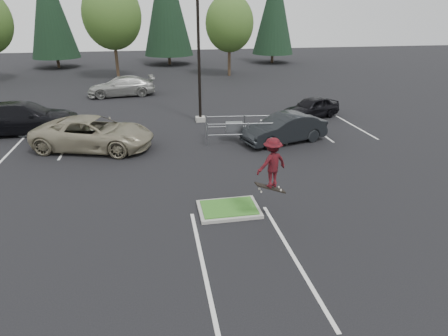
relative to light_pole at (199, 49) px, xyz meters
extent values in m
plane|color=black|center=(-0.50, -12.00, -4.56)|extent=(120.00, 120.00, 0.00)
cube|color=gray|center=(-0.50, -12.00, -4.50)|extent=(2.20, 1.60, 0.12)
cube|color=#2C641F|center=(-0.50, -12.00, -4.42)|extent=(1.95, 1.35, 0.05)
cube|color=silver|center=(-5.00, -3.00, -4.56)|extent=(0.12, 5.20, 0.01)
cube|color=silver|center=(-7.70, -3.00, -4.56)|extent=(0.12, 5.20, 0.01)
cube|color=silver|center=(-10.40, -3.00, -4.56)|extent=(0.12, 5.20, 0.01)
cube|color=silver|center=(4.00, -3.00, -4.56)|extent=(0.12, 5.20, 0.01)
cube|color=silver|center=(6.70, -3.00, -4.56)|extent=(0.12, 5.20, 0.01)
cube|color=silver|center=(9.40, -3.00, -4.56)|extent=(0.12, 5.20, 0.01)
cube|color=silver|center=(-1.85, -15.00, -4.56)|extent=(0.12, 6.00, 0.01)
cube|color=silver|center=(0.85, -15.00, -4.56)|extent=(0.12, 6.00, 0.01)
cube|color=gray|center=(0.00, 0.00, -4.41)|extent=(0.60, 0.60, 0.30)
cylinder|color=black|center=(0.00, 0.00, 0.44)|extent=(0.18, 0.18, 10.00)
cylinder|color=#38281C|center=(-6.50, 18.50, -2.81)|extent=(0.32, 0.32, 3.50)
ellipsoid|color=#2D561F|center=(-6.50, 18.50, 1.70)|extent=(5.89, 5.89, 6.77)
sphere|color=#2D561F|center=(-5.90, 18.20, 0.96)|extent=(3.68, 3.68, 3.68)
sphere|color=#2D561F|center=(-7.00, 18.90, 1.15)|extent=(4.05, 4.05, 4.05)
cylinder|color=#38281C|center=(5.50, 17.80, -3.04)|extent=(0.32, 0.32, 3.04)
ellipsoid|color=#2D561F|center=(5.50, 17.80, 0.88)|extent=(5.12, 5.12, 5.89)
sphere|color=#2D561F|center=(6.10, 17.50, 0.24)|extent=(3.20, 3.20, 3.20)
sphere|color=#2D561F|center=(5.00, 18.20, 0.40)|extent=(3.52, 3.52, 3.52)
cylinder|color=#38281C|center=(-14.50, 28.00, -3.96)|extent=(0.36, 0.36, 1.20)
cone|color=black|center=(-14.50, 28.00, 2.54)|extent=(5.72, 5.72, 11.80)
cylinder|color=#38281C|center=(-0.50, 28.50, -3.96)|extent=(0.36, 0.36, 1.20)
cone|color=black|center=(-0.50, 28.50, 3.29)|extent=(6.38, 6.38, 13.30)
cylinder|color=#38281C|center=(13.50, 27.50, -3.96)|extent=(0.36, 0.36, 1.20)
cone|color=black|center=(13.50, 27.50, 2.29)|extent=(5.50, 5.50, 11.30)
cylinder|color=gray|center=(-0.24, -4.87, -3.93)|extent=(0.07, 0.07, 1.25)
cylinder|color=gray|center=(-0.07, -3.36, -3.93)|extent=(0.07, 0.07, 1.25)
cylinder|color=gray|center=(1.92, -5.11, -3.93)|extent=(0.07, 0.07, 1.25)
cylinder|color=gray|center=(2.08, -3.60, -3.93)|extent=(0.07, 0.07, 1.25)
cylinder|color=gray|center=(4.07, -5.35, -3.93)|extent=(0.07, 0.07, 1.25)
cylinder|color=gray|center=(4.24, -3.84, -3.93)|extent=(0.07, 0.07, 1.25)
cylinder|color=gray|center=(1.92, -5.11, -3.96)|extent=(4.32, 0.53, 0.05)
cylinder|color=gray|center=(1.92, -5.11, -3.37)|extent=(4.32, 0.53, 0.05)
cylinder|color=gray|center=(2.08, -3.60, -3.96)|extent=(4.32, 0.53, 0.05)
cylinder|color=gray|center=(2.08, -3.60, -3.37)|extent=(4.32, 0.53, 0.05)
cube|color=gray|center=(1.35, -4.28, -3.78)|extent=(0.98, 0.66, 0.52)
cube|color=black|center=(0.70, -13.00, -3.26)|extent=(1.07, 0.41, 0.45)
cylinder|color=beige|center=(0.36, -13.11, -3.32)|extent=(0.07, 0.04, 0.07)
cylinder|color=beige|center=(0.36, -12.89, -3.32)|extent=(0.07, 0.04, 0.07)
cylinder|color=beige|center=(1.04, -13.11, -3.32)|extent=(0.07, 0.04, 0.07)
cylinder|color=beige|center=(1.04, -12.89, -3.32)|extent=(0.07, 0.04, 0.07)
imported|color=maroon|center=(0.70, -13.00, -2.37)|extent=(1.25, 0.98, 1.69)
imported|color=gray|center=(-6.16, -4.18, -3.71)|extent=(6.65, 4.48, 1.69)
imported|color=black|center=(-10.50, -0.50, -3.65)|extent=(6.37, 2.75, 1.83)
imported|color=black|center=(4.00, -5.00, -3.78)|extent=(4.99, 2.85, 1.56)
imported|color=black|center=(7.50, -0.50, -3.85)|extent=(4.46, 3.13, 1.41)
imported|color=#A6A7A2|center=(-5.50, 9.08, -3.76)|extent=(5.75, 2.86, 1.61)
camera|label=1|loc=(-2.88, -23.71, 2.20)|focal=30.00mm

